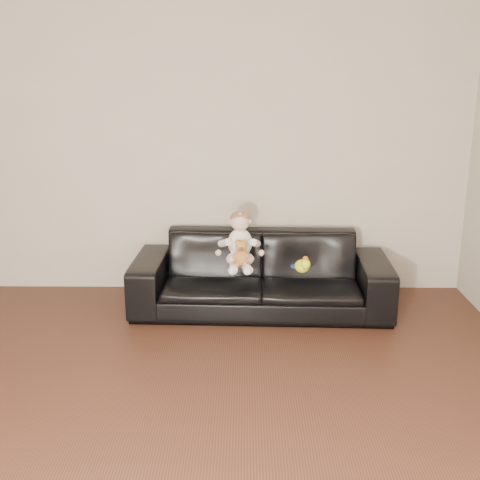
{
  "coord_description": "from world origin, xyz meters",
  "views": [
    {
      "loc": [
        0.55,
        -2.47,
        1.95
      ],
      "look_at": [
        0.51,
        2.15,
        0.62
      ],
      "focal_mm": 45.0,
      "sensor_mm": 36.0,
      "label": 1
    }
  ],
  "objects_px": {
    "sofa": "(261,273)",
    "teddy_bear": "(241,253)",
    "toy_blue_disc": "(297,266)",
    "toy_green": "(302,266)",
    "toy_rattle": "(305,262)",
    "baby": "(240,243)"
  },
  "relations": [
    {
      "from": "sofa",
      "to": "teddy_bear",
      "type": "height_order",
      "value": "teddy_bear"
    },
    {
      "from": "teddy_bear",
      "to": "toy_blue_disc",
      "type": "relative_size",
      "value": 2.2
    },
    {
      "from": "sofa",
      "to": "teddy_bear",
      "type": "distance_m",
      "value": 0.39
    },
    {
      "from": "toy_green",
      "to": "teddy_bear",
      "type": "bearing_deg",
      "value": -179.28
    },
    {
      "from": "teddy_bear",
      "to": "toy_rattle",
      "type": "bearing_deg",
      "value": 15.28
    },
    {
      "from": "sofa",
      "to": "teddy_bear",
      "type": "bearing_deg",
      "value": -120.8
    },
    {
      "from": "sofa",
      "to": "toy_blue_disc",
      "type": "xyz_separation_m",
      "value": [
        0.28,
        -0.12,
        0.1
      ]
    },
    {
      "from": "toy_rattle",
      "to": "toy_blue_disc",
      "type": "relative_size",
      "value": 0.76
    },
    {
      "from": "sofa",
      "to": "toy_green",
      "type": "bearing_deg",
      "value": -35.99
    },
    {
      "from": "baby",
      "to": "toy_rattle",
      "type": "height_order",
      "value": "baby"
    },
    {
      "from": "baby",
      "to": "toy_blue_disc",
      "type": "height_order",
      "value": "baby"
    },
    {
      "from": "teddy_bear",
      "to": "baby",
      "type": "bearing_deg",
      "value": 92.5
    },
    {
      "from": "toy_rattle",
      "to": "toy_green",
      "type": "bearing_deg",
      "value": -105.13
    },
    {
      "from": "teddy_bear",
      "to": "toy_blue_disc",
      "type": "bearing_deg",
      "value": 14.88
    },
    {
      "from": "toy_green",
      "to": "toy_blue_disc",
      "type": "xyz_separation_m",
      "value": [
        -0.03,
        0.13,
        -0.04
      ]
    },
    {
      "from": "sofa",
      "to": "toy_green",
      "type": "distance_m",
      "value": 0.43
    },
    {
      "from": "teddy_bear",
      "to": "toy_rattle",
      "type": "xyz_separation_m",
      "value": [
        0.52,
        0.16,
        -0.12
      ]
    },
    {
      "from": "sofa",
      "to": "baby",
      "type": "distance_m",
      "value": 0.36
    },
    {
      "from": "baby",
      "to": "teddy_bear",
      "type": "xyz_separation_m",
      "value": [
        0.01,
        -0.14,
        -0.04
      ]
    },
    {
      "from": "sofa",
      "to": "toy_green",
      "type": "xyz_separation_m",
      "value": [
        0.31,
        -0.25,
        0.15
      ]
    },
    {
      "from": "sofa",
      "to": "toy_rattle",
      "type": "relative_size",
      "value": 29.02
    },
    {
      "from": "toy_green",
      "to": "sofa",
      "type": "bearing_deg",
      "value": 141.95
    }
  ]
}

